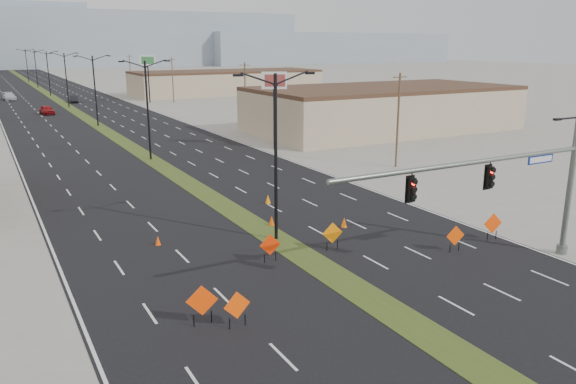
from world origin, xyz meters
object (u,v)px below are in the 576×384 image
streetlight_2 (95,88)px  signal_mast (514,181)px  streetlight_0 (276,152)px  construction_sign_5 (493,224)px  pole_sign_east_far (148,64)px  streetlight_1 (148,107)px  pole_sign_east_near (274,87)px  car_far (9,96)px  cone_2 (268,199)px  construction_sign_0 (237,306)px  construction_sign_3 (332,234)px  cone_3 (158,241)px  construction_sign_1 (202,302)px  construction_sign_2 (270,246)px  streetlight_5 (36,68)px  streetlight_6 (27,64)px  car_mid (74,99)px  streetlight_4 (48,72)px  car_left (47,110)px  construction_sign_4 (455,237)px  cone_0 (272,221)px  streetlight_3 (66,78)px  cone_1 (344,222)px

streetlight_2 → signal_mast: bearing=-82.6°
streetlight_0 → construction_sign_5: 13.91m
signal_mast → pole_sign_east_far: (7.35, 95.87, 2.91)m
streetlight_1 → pole_sign_east_near: 14.12m
signal_mast → pole_sign_east_far: pole_sign_east_far is taller
car_far → cone_2: size_ratio=7.97×
construction_sign_0 → construction_sign_5: 18.25m
construction_sign_3 → cone_3: bearing=154.7°
cone_3 → construction_sign_1: bearing=-96.1°
streetlight_2 → construction_sign_2: (-2.00, -59.10, -4.48)m
cone_3 → streetlight_0: bearing=-20.4°
streetlight_5 → streetlight_6: 28.00m
car_far → construction_sign_0: (2.36, -114.47, 0.18)m
streetlight_5 → car_mid: streetlight_5 is taller
streetlight_0 → streetlight_4: (0.00, 112.00, 0.00)m
streetlight_4 → construction_sign_2: bearing=-91.0°
streetlight_1 → car_left: bearing=95.9°
car_left → construction_sign_0: 83.66m
streetlight_6 → construction_sign_4: streetlight_6 is taller
streetlight_2 → cone_2: size_ratio=14.74×
construction_sign_2 → construction_sign_1: bearing=-130.7°
streetlight_0 → car_far: 105.95m
streetlight_2 → pole_sign_east_far: bearing=62.0°
construction_sign_5 → streetlight_6: bearing=105.6°
cone_0 → cone_2: same height
signal_mast → streetlight_4: bearing=94.0°
construction_sign_0 → construction_sign_5: size_ratio=0.96×
streetlight_3 → construction_sign_5: 91.29m
car_left → construction_sign_4: size_ratio=2.84×
car_mid → car_far: size_ratio=0.82×
streetlight_4 → cone_0: size_ratio=14.72×
streetlight_5 → cone_1: (4.97, -140.07, -5.09)m
car_mid → streetlight_1: bearing=-84.8°
construction_sign_5 → cone_0: bearing=151.4°
car_far → pole_sign_east_far: size_ratio=0.57×
streetlight_3 → pole_sign_east_near: size_ratio=1.16×
streetlight_0 → cone_2: streetlight_0 is taller
streetlight_3 → cone_3: size_ratio=17.30×
streetlight_1 → cone_1: size_ratio=15.16×
pole_sign_east_near → construction_sign_1: bearing=-97.5°
construction_sign_3 → pole_sign_east_near: bearing=76.4°
streetlight_2 → cone_1: 56.52m
streetlight_2 → construction_sign_2: 59.30m
streetlight_4 → construction_sign_0: bearing=-93.1°
streetlight_0 → construction_sign_3: streetlight_0 is taller
signal_mast → construction_sign_2: 13.19m
construction_sign_0 → streetlight_3: bearing=82.5°
car_mid → construction_sign_0: bearing=-87.7°
car_far → construction_sign_4: 113.59m
streetlight_0 → streetlight_2: (0.00, 56.00, 0.00)m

